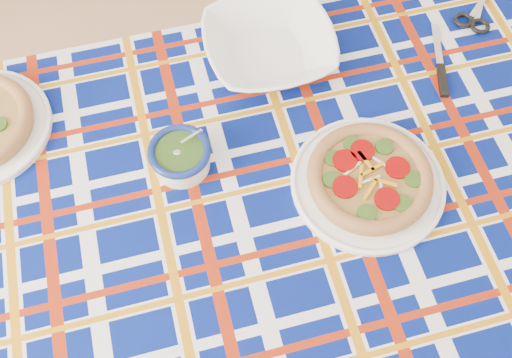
{
  "coord_description": "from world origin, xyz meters",
  "views": [
    {
      "loc": [
        0.22,
        -0.12,
        1.87
      ],
      "look_at": [
        0.23,
        0.44,
        0.81
      ],
      "focal_mm": 40.0,
      "sensor_mm": 36.0,
      "label": 1
    }
  ],
  "objects_px": {
    "main_focaccia_plate": "(370,178)",
    "pesto_bowl": "(180,155)",
    "dining_table": "(272,221)",
    "serving_bowl": "(269,46)"
  },
  "relations": [
    {
      "from": "main_focaccia_plate",
      "to": "serving_bowl",
      "type": "bearing_deg",
      "value": 119.84
    },
    {
      "from": "main_focaccia_plate",
      "to": "pesto_bowl",
      "type": "xyz_separation_m",
      "value": [
        -0.39,
        0.05,
        0.01
      ]
    },
    {
      "from": "dining_table",
      "to": "pesto_bowl",
      "type": "relative_size",
      "value": 14.16
    },
    {
      "from": "pesto_bowl",
      "to": "serving_bowl",
      "type": "relative_size",
      "value": 0.44
    },
    {
      "from": "serving_bowl",
      "to": "main_focaccia_plate",
      "type": "bearing_deg",
      "value": -60.16
    },
    {
      "from": "main_focaccia_plate",
      "to": "serving_bowl",
      "type": "distance_m",
      "value": 0.4
    },
    {
      "from": "main_focaccia_plate",
      "to": "pesto_bowl",
      "type": "distance_m",
      "value": 0.4
    },
    {
      "from": "main_focaccia_plate",
      "to": "serving_bowl",
      "type": "height_order",
      "value": "serving_bowl"
    },
    {
      "from": "main_focaccia_plate",
      "to": "pesto_bowl",
      "type": "height_order",
      "value": "pesto_bowl"
    },
    {
      "from": "dining_table",
      "to": "serving_bowl",
      "type": "xyz_separation_m",
      "value": [
        -0.0,
        0.4,
        0.12
      ]
    }
  ]
}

